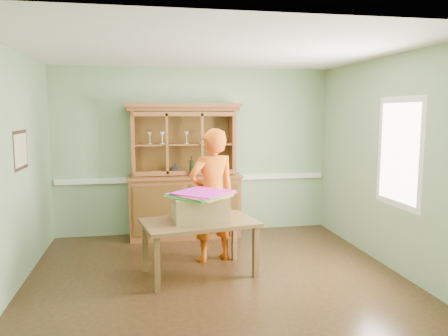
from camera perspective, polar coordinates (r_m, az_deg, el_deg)
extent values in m
plane|color=#462A16|center=(5.55, -1.26, -13.70)|extent=(4.50, 4.50, 0.00)
plane|color=white|center=(5.23, -1.35, 15.13)|extent=(4.50, 4.50, 0.00)
plane|color=#86A67D|center=(7.19, -3.87, 2.20)|extent=(4.50, 0.00, 4.50)
plane|color=#86A67D|center=(5.34, -25.87, -0.29)|extent=(0.00, 4.00, 4.00)
plane|color=#86A67D|center=(6.00, 20.41, 0.74)|extent=(0.00, 4.00, 4.00)
plane|color=#86A67D|center=(3.28, 4.34, -3.93)|extent=(4.50, 0.00, 4.50)
cube|color=white|center=(7.22, -3.82, -1.38)|extent=(4.41, 0.05, 0.08)
cube|color=#331E14|center=(5.61, -24.99, 2.14)|extent=(0.03, 0.60, 0.46)
cube|color=beige|center=(5.60, -24.93, 2.14)|extent=(0.01, 0.52, 0.38)
cube|color=white|center=(5.72, 21.85, 1.89)|extent=(0.03, 0.96, 1.36)
cube|color=white|center=(5.72, 21.80, 1.89)|extent=(0.01, 0.80, 1.20)
cube|color=brown|center=(7.04, -5.13, -5.09)|extent=(1.73, 0.53, 0.96)
cube|color=brown|center=(6.94, -5.17, -1.07)|extent=(1.79, 0.59, 0.04)
cube|color=brown|center=(7.14, -5.41, 3.39)|extent=(1.63, 0.04, 1.01)
cube|color=brown|center=(6.95, -11.79, 3.16)|extent=(0.06, 0.37, 1.01)
cube|color=brown|center=(7.09, 1.07, 3.39)|extent=(0.06, 0.37, 1.01)
cube|color=brown|center=(6.96, -5.34, 7.68)|extent=(1.73, 0.42, 0.06)
cube|color=brown|center=(6.94, -5.33, 8.16)|extent=(1.81, 0.46, 0.06)
cube|color=brown|center=(6.98, -5.29, 3.10)|extent=(1.52, 0.32, 0.02)
imported|color=#B2B2B7|center=(7.00, -6.43, -0.10)|extent=(0.18, 0.18, 0.18)
imported|color=gold|center=(7.00, -8.77, -0.69)|extent=(0.21, 0.21, 0.05)
cylinder|color=black|center=(6.77, -4.25, 0.20)|extent=(0.07, 0.07, 0.31)
cube|color=brown|center=(5.36, -3.25, -7.14)|extent=(1.48, 1.05, 0.05)
cube|color=brown|center=(5.00, -8.76, -12.34)|extent=(0.07, 0.07, 0.63)
cube|color=brown|center=(5.62, -10.25, -10.14)|extent=(0.07, 0.07, 0.63)
cube|color=brown|center=(5.37, 4.14, -10.87)|extent=(0.07, 0.07, 0.63)
cube|color=brown|center=(5.95, 1.37, -9.03)|extent=(0.07, 0.07, 0.63)
cube|color=#A58455|center=(5.36, -3.21, -5.26)|extent=(0.67, 0.55, 0.30)
cube|color=#57E31C|center=(5.29, -3.07, -3.72)|extent=(0.83, 0.83, 0.01)
cube|color=gold|center=(5.29, -3.07, -3.63)|extent=(0.83, 0.83, 0.01)
cube|color=green|center=(5.29, -3.07, -3.53)|extent=(0.83, 0.83, 0.01)
cube|color=#30E4E4|center=(5.28, -3.08, -3.44)|extent=(0.83, 0.83, 0.01)
cube|color=#DC688E|center=(5.28, -3.08, -3.34)|extent=(0.83, 0.83, 0.01)
cube|color=#DA2192|center=(5.28, -3.08, -3.24)|extent=(0.83, 0.83, 0.01)
cube|color=#D620BE|center=(5.28, -3.08, -3.15)|extent=(0.83, 0.83, 0.01)
imported|color=#DB570D|center=(5.81, -1.53, -3.60)|extent=(0.74, 0.58, 1.78)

